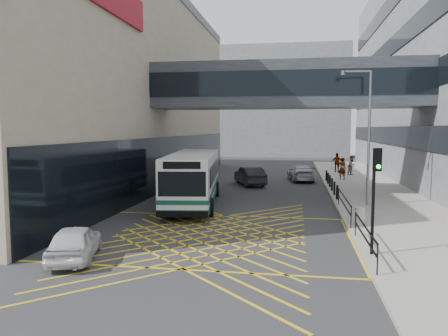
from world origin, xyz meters
The scene contains 18 objects.
ground centered at (0.00, 0.00, 0.00)m, with size 120.00×120.00×0.00m, color #333335.
building_whsmith centered at (-17.98, 16.00, 8.00)m, with size 24.17×42.00×16.00m.
building_far centered at (-2.00, 60.00, 9.00)m, with size 28.00×16.00×18.00m, color gray.
skybridge centered at (3.00, 12.00, 7.50)m, with size 20.00×4.10×3.00m.
pavement centered at (9.00, 15.00, 0.08)m, with size 6.00×54.00×0.16m, color #9F9A91.
box_junction centered at (0.00, 0.00, 0.00)m, with size 12.00×9.00×0.01m.
bus centered at (-2.50, 7.73, 1.68)m, with size 4.05×11.42×3.13m.
car_white centered at (-4.04, -4.00, 0.63)m, with size 1.62×3.96×1.26m, color silver.
car_dark centered at (-0.05, 17.30, 0.75)m, with size 1.88×4.81×1.51m, color black.
car_silver centered at (4.10, 20.92, 0.75)m, with size 2.04×4.83×1.50m, color #A0A2A9.
traffic_light centered at (6.40, -2.29, 2.63)m, with size 0.30×0.45×3.80m.
street_lamp centered at (7.64, 8.28, 4.60)m, with size 1.77×0.28×7.79m.
litter_bin centered at (6.65, 2.80, 0.56)m, with size 0.47×0.47×0.81m, color #ADA89E.
kerb_railings centered at (6.15, 1.78, 0.88)m, with size 0.05×12.54×1.00m.
bollards centered at (6.25, 15.00, 0.61)m, with size 0.14×10.14×0.90m.
pedestrian_a centered at (7.65, 21.06, 1.12)m, with size 0.76×0.55×1.92m, color gray.
pedestrian_b centered at (8.97, 25.17, 1.06)m, with size 0.88×0.51×1.80m, color gray.
pedestrian_c centered at (7.83, 27.76, 1.13)m, with size 1.15×0.55×1.94m, color gray.
Camera 1 is at (3.65, -18.07, 4.63)m, focal length 35.00 mm.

